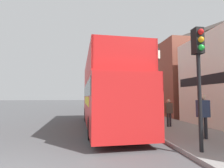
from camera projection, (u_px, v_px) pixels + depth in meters
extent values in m
plane|color=#4C4C4F|center=(70.00, 110.00, 24.51)|extent=(144.00, 144.00, 0.00)
cube|color=gray|center=(124.00, 110.00, 22.61)|extent=(3.62, 108.00, 0.14)
cube|color=brown|center=(150.00, 87.00, 26.65)|extent=(6.00, 25.51, 6.76)
pyramid|color=#473D38|center=(150.00, 56.00, 27.00)|extent=(6.00, 25.51, 2.81)
cube|color=red|center=(107.00, 102.00, 10.53)|extent=(2.78, 9.73, 2.46)
cube|color=yellow|center=(108.00, 100.00, 10.06)|extent=(2.67, 5.39, 0.45)
cube|color=black|center=(107.00, 90.00, 10.58)|extent=(2.79, 8.96, 0.70)
cube|color=red|center=(107.00, 81.00, 10.62)|extent=(2.76, 8.96, 0.10)
cube|color=red|center=(87.00, 70.00, 10.45)|extent=(0.34, 8.88, 1.21)
cube|color=red|center=(126.00, 71.00, 10.88)|extent=(0.34, 8.88, 1.21)
cube|color=red|center=(126.00, 53.00, 6.34)|extent=(2.49, 0.15, 1.21)
cube|color=red|center=(100.00, 77.00, 14.36)|extent=(2.53, 1.43, 1.21)
cylinder|color=black|center=(86.00, 115.00, 13.19)|extent=(0.31, 1.01, 1.00)
cylinder|color=black|center=(115.00, 114.00, 13.59)|extent=(0.31, 1.01, 1.00)
cylinder|color=black|center=(91.00, 128.00, 7.50)|extent=(0.31, 1.01, 1.00)
cylinder|color=black|center=(141.00, 127.00, 7.91)|extent=(0.31, 1.01, 1.00)
cube|color=maroon|center=(104.00, 108.00, 18.90)|extent=(1.95, 4.57, 0.81)
cube|color=black|center=(104.00, 102.00, 18.82)|extent=(1.67, 2.21, 0.55)
cylinder|color=black|center=(95.00, 110.00, 20.12)|extent=(0.22, 0.66, 0.66)
cylinder|color=black|center=(109.00, 110.00, 20.41)|extent=(0.22, 0.66, 0.66)
cylinder|color=black|center=(97.00, 112.00, 17.36)|extent=(0.22, 0.66, 0.66)
cylinder|color=black|center=(114.00, 112.00, 17.66)|extent=(0.22, 0.66, 0.66)
cylinder|color=#232328|center=(202.00, 128.00, 7.09)|extent=(0.13, 0.13, 0.87)
cylinder|color=#232328|center=(206.00, 128.00, 7.12)|extent=(0.13, 0.13, 0.87)
cube|color=#2D3856|center=(203.00, 109.00, 7.16)|extent=(0.47, 0.26, 0.69)
sphere|color=tan|center=(203.00, 97.00, 7.19)|extent=(0.24, 0.24, 0.24)
cylinder|color=#232328|center=(168.00, 120.00, 10.01)|extent=(0.11, 0.11, 0.75)
cylinder|color=#232328|center=(170.00, 120.00, 10.04)|extent=(0.11, 0.11, 0.75)
cube|color=#4C3D33|center=(169.00, 108.00, 10.08)|extent=(0.41, 0.22, 0.60)
sphere|color=tan|center=(169.00, 101.00, 10.10)|extent=(0.21, 0.21, 0.21)
cylinder|color=black|center=(200.00, 102.00, 5.52)|extent=(0.12, 0.12, 3.08)
cube|color=black|center=(198.00, 41.00, 5.66)|extent=(0.28, 0.31, 0.85)
sphere|color=red|center=(201.00, 32.00, 5.52)|extent=(0.19, 0.19, 0.19)
sphere|color=orange|center=(201.00, 40.00, 5.50)|extent=(0.19, 0.19, 0.19)
sphere|color=green|center=(201.00, 47.00, 5.48)|extent=(0.19, 0.19, 0.19)
cylinder|color=black|center=(158.00, 94.00, 8.98)|extent=(0.13, 0.13, 3.68)
cylinder|color=silver|center=(157.00, 55.00, 9.13)|extent=(0.32, 0.32, 0.45)
cone|color=black|center=(157.00, 48.00, 9.16)|extent=(0.35, 0.35, 0.22)
cylinder|color=black|center=(119.00, 92.00, 18.53)|extent=(0.13, 0.13, 4.39)
cylinder|color=silver|center=(119.00, 70.00, 18.71)|extent=(0.32, 0.32, 0.45)
cone|color=black|center=(119.00, 66.00, 18.73)|extent=(0.35, 0.35, 0.22)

